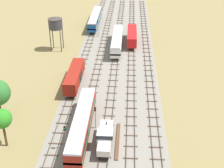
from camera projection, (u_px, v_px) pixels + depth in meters
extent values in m
plane|color=olive|center=(116.00, 55.00, 88.68)|extent=(480.00, 480.00, 0.00)
cube|color=gray|center=(116.00, 55.00, 88.68)|extent=(21.45, 176.00, 0.01)
cube|color=#47382D|center=(83.00, 52.00, 89.94)|extent=(0.07, 126.00, 0.15)
cube|color=#47382D|center=(88.00, 52.00, 89.87)|extent=(0.07, 126.00, 0.15)
cube|color=brown|center=(47.00, 168.00, 49.19)|extent=(2.40, 0.22, 0.14)
cube|color=brown|center=(51.00, 155.00, 51.82)|extent=(2.40, 0.22, 0.14)
cube|color=brown|center=(55.00, 144.00, 54.45)|extent=(2.40, 0.22, 0.14)
cube|color=brown|center=(59.00, 133.00, 57.08)|extent=(2.40, 0.22, 0.14)
cube|color=brown|center=(62.00, 123.00, 59.71)|extent=(2.40, 0.22, 0.14)
cube|color=brown|center=(65.00, 114.00, 62.34)|extent=(2.40, 0.22, 0.14)
cube|color=brown|center=(68.00, 106.00, 64.97)|extent=(2.40, 0.22, 0.14)
cube|color=brown|center=(70.00, 99.00, 67.61)|extent=(2.40, 0.22, 0.14)
cube|color=brown|center=(73.00, 92.00, 70.24)|extent=(2.40, 0.22, 0.14)
cube|color=brown|center=(75.00, 85.00, 72.87)|extent=(2.40, 0.22, 0.14)
cube|color=brown|center=(77.00, 80.00, 75.50)|extent=(2.40, 0.22, 0.14)
cube|color=brown|center=(79.00, 74.00, 78.13)|extent=(2.40, 0.22, 0.14)
cube|color=brown|center=(81.00, 69.00, 80.76)|extent=(2.40, 0.22, 0.14)
cube|color=brown|center=(82.00, 64.00, 83.40)|extent=(2.40, 0.22, 0.14)
cube|color=brown|center=(84.00, 59.00, 86.03)|extent=(2.40, 0.22, 0.14)
cube|color=brown|center=(85.00, 55.00, 88.66)|extent=(2.40, 0.22, 0.14)
cube|color=brown|center=(87.00, 51.00, 91.29)|extent=(2.40, 0.22, 0.14)
cube|color=brown|center=(88.00, 47.00, 93.92)|extent=(2.40, 0.22, 0.14)
cube|color=brown|center=(89.00, 43.00, 96.55)|extent=(2.40, 0.22, 0.14)
cube|color=brown|center=(90.00, 40.00, 99.18)|extent=(2.40, 0.22, 0.14)
cube|color=brown|center=(91.00, 37.00, 101.82)|extent=(2.40, 0.22, 0.14)
cube|color=brown|center=(92.00, 34.00, 104.45)|extent=(2.40, 0.22, 0.14)
cube|color=brown|center=(93.00, 31.00, 107.08)|extent=(2.40, 0.22, 0.14)
cube|color=brown|center=(94.00, 28.00, 109.71)|extent=(2.40, 0.22, 0.14)
cube|color=brown|center=(95.00, 25.00, 112.34)|extent=(2.40, 0.22, 0.14)
cube|color=brown|center=(96.00, 23.00, 114.97)|extent=(2.40, 0.22, 0.14)
cube|color=brown|center=(97.00, 20.00, 117.61)|extent=(2.40, 0.22, 0.14)
cube|color=brown|center=(98.00, 18.00, 120.24)|extent=(2.40, 0.22, 0.14)
cube|color=brown|center=(99.00, 16.00, 122.87)|extent=(2.40, 0.22, 0.14)
cube|color=brown|center=(99.00, 14.00, 125.50)|extent=(2.40, 0.22, 0.14)
cube|color=brown|center=(100.00, 11.00, 128.13)|extent=(2.40, 0.22, 0.14)
cube|color=brown|center=(101.00, 10.00, 130.76)|extent=(2.40, 0.22, 0.14)
cube|color=brown|center=(101.00, 8.00, 133.39)|extent=(2.40, 0.22, 0.14)
cube|color=brown|center=(102.00, 6.00, 136.03)|extent=(2.40, 0.22, 0.14)
cube|color=brown|center=(102.00, 4.00, 138.66)|extent=(2.40, 0.22, 0.14)
cube|color=brown|center=(103.00, 2.00, 141.29)|extent=(2.40, 0.22, 0.14)
cube|color=brown|center=(104.00, 1.00, 143.92)|extent=(2.40, 0.22, 0.14)
cube|color=#47382D|center=(99.00, 53.00, 89.72)|extent=(0.07, 126.00, 0.15)
cube|color=#47382D|center=(104.00, 53.00, 89.64)|extent=(0.07, 126.00, 0.15)
cube|color=brown|center=(78.00, 156.00, 51.59)|extent=(2.40, 0.22, 0.14)
cube|color=brown|center=(80.00, 144.00, 54.22)|extent=(2.40, 0.22, 0.14)
cube|color=brown|center=(83.00, 134.00, 56.86)|extent=(2.40, 0.22, 0.14)
cube|color=brown|center=(85.00, 124.00, 59.49)|extent=(2.40, 0.22, 0.14)
cube|color=brown|center=(87.00, 115.00, 62.12)|extent=(2.40, 0.22, 0.14)
cube|color=brown|center=(89.00, 107.00, 64.75)|extent=(2.40, 0.22, 0.14)
cube|color=brown|center=(91.00, 99.00, 67.38)|extent=(2.40, 0.22, 0.14)
cube|color=brown|center=(92.00, 92.00, 70.01)|extent=(2.40, 0.22, 0.14)
cube|color=brown|center=(94.00, 86.00, 72.64)|extent=(2.40, 0.22, 0.14)
cube|color=brown|center=(95.00, 80.00, 75.28)|extent=(2.40, 0.22, 0.14)
cube|color=brown|center=(96.00, 74.00, 77.91)|extent=(2.40, 0.22, 0.14)
cube|color=brown|center=(97.00, 69.00, 80.54)|extent=(2.40, 0.22, 0.14)
cube|color=brown|center=(99.00, 64.00, 83.17)|extent=(2.40, 0.22, 0.14)
cube|color=brown|center=(100.00, 60.00, 85.80)|extent=(2.40, 0.22, 0.14)
cube|color=brown|center=(101.00, 55.00, 88.43)|extent=(2.40, 0.22, 0.14)
cube|color=brown|center=(102.00, 51.00, 91.07)|extent=(2.40, 0.22, 0.14)
cube|color=brown|center=(102.00, 47.00, 93.70)|extent=(2.40, 0.22, 0.14)
cube|color=brown|center=(103.00, 44.00, 96.33)|extent=(2.40, 0.22, 0.14)
cube|color=brown|center=(104.00, 40.00, 98.96)|extent=(2.40, 0.22, 0.14)
cube|color=brown|center=(105.00, 37.00, 101.59)|extent=(2.40, 0.22, 0.14)
cube|color=brown|center=(105.00, 34.00, 104.22)|extent=(2.40, 0.22, 0.14)
cube|color=brown|center=(106.00, 31.00, 106.85)|extent=(2.40, 0.22, 0.14)
cube|color=brown|center=(107.00, 28.00, 109.49)|extent=(2.40, 0.22, 0.14)
cube|color=brown|center=(107.00, 25.00, 112.12)|extent=(2.40, 0.22, 0.14)
cube|color=brown|center=(108.00, 23.00, 114.75)|extent=(2.40, 0.22, 0.14)
cube|color=brown|center=(109.00, 20.00, 117.38)|extent=(2.40, 0.22, 0.14)
cube|color=brown|center=(109.00, 18.00, 120.01)|extent=(2.40, 0.22, 0.14)
cube|color=brown|center=(110.00, 16.00, 122.64)|extent=(2.40, 0.22, 0.14)
cube|color=brown|center=(110.00, 14.00, 125.28)|extent=(2.40, 0.22, 0.14)
cube|color=brown|center=(111.00, 12.00, 127.91)|extent=(2.40, 0.22, 0.14)
cube|color=brown|center=(111.00, 10.00, 130.54)|extent=(2.40, 0.22, 0.14)
cube|color=brown|center=(111.00, 8.00, 133.17)|extent=(2.40, 0.22, 0.14)
cube|color=brown|center=(112.00, 6.00, 135.80)|extent=(2.40, 0.22, 0.14)
cube|color=brown|center=(112.00, 4.00, 138.43)|extent=(2.40, 0.22, 0.14)
cube|color=brown|center=(113.00, 3.00, 141.06)|extent=(2.40, 0.22, 0.14)
cube|color=brown|center=(113.00, 1.00, 143.70)|extent=(2.40, 0.22, 0.14)
cube|color=#47382D|center=(114.00, 53.00, 89.49)|extent=(0.07, 126.00, 0.15)
cube|color=#47382D|center=(119.00, 53.00, 89.42)|extent=(0.07, 126.00, 0.15)
cube|color=brown|center=(104.00, 157.00, 51.37)|extent=(2.40, 0.22, 0.14)
cube|color=brown|center=(105.00, 145.00, 54.00)|extent=(2.40, 0.22, 0.14)
cube|color=brown|center=(107.00, 135.00, 56.63)|extent=(2.40, 0.22, 0.14)
cube|color=brown|center=(108.00, 125.00, 59.26)|extent=(2.40, 0.22, 0.14)
cube|color=brown|center=(109.00, 116.00, 61.89)|extent=(2.40, 0.22, 0.14)
cube|color=brown|center=(110.00, 108.00, 64.53)|extent=(2.40, 0.22, 0.14)
cube|color=brown|center=(111.00, 100.00, 67.16)|extent=(2.40, 0.22, 0.14)
cube|color=brown|center=(112.00, 93.00, 69.79)|extent=(2.40, 0.22, 0.14)
cube|color=brown|center=(112.00, 87.00, 72.42)|extent=(2.40, 0.22, 0.14)
cube|color=brown|center=(113.00, 80.00, 75.05)|extent=(2.40, 0.22, 0.14)
cube|color=brown|center=(114.00, 75.00, 77.68)|extent=(2.40, 0.22, 0.14)
cube|color=brown|center=(114.00, 70.00, 80.32)|extent=(2.40, 0.22, 0.14)
cube|color=brown|center=(115.00, 65.00, 82.95)|extent=(2.40, 0.22, 0.14)
cube|color=brown|center=(116.00, 60.00, 85.58)|extent=(2.40, 0.22, 0.14)
cube|color=brown|center=(116.00, 56.00, 88.21)|extent=(2.40, 0.22, 0.14)
cube|color=brown|center=(117.00, 52.00, 90.84)|extent=(2.40, 0.22, 0.14)
cube|color=brown|center=(117.00, 48.00, 93.47)|extent=(2.40, 0.22, 0.14)
cube|color=brown|center=(117.00, 44.00, 96.10)|extent=(2.40, 0.22, 0.14)
cube|color=brown|center=(118.00, 41.00, 98.74)|extent=(2.40, 0.22, 0.14)
cube|color=brown|center=(118.00, 37.00, 101.37)|extent=(2.40, 0.22, 0.14)
cube|color=brown|center=(119.00, 34.00, 104.00)|extent=(2.40, 0.22, 0.14)
cube|color=brown|center=(119.00, 31.00, 106.63)|extent=(2.40, 0.22, 0.14)
cube|color=brown|center=(119.00, 28.00, 109.26)|extent=(2.40, 0.22, 0.14)
cube|color=brown|center=(120.00, 26.00, 111.89)|extent=(2.40, 0.22, 0.14)
cube|color=brown|center=(120.00, 23.00, 114.52)|extent=(2.40, 0.22, 0.14)
cube|color=brown|center=(120.00, 21.00, 117.16)|extent=(2.40, 0.22, 0.14)
cube|color=brown|center=(120.00, 18.00, 119.79)|extent=(2.40, 0.22, 0.14)
cube|color=brown|center=(121.00, 16.00, 122.42)|extent=(2.40, 0.22, 0.14)
cube|color=brown|center=(121.00, 14.00, 125.05)|extent=(2.40, 0.22, 0.14)
cube|color=brown|center=(121.00, 12.00, 127.68)|extent=(2.40, 0.22, 0.14)
cube|color=brown|center=(121.00, 10.00, 130.31)|extent=(2.40, 0.22, 0.14)
cube|color=brown|center=(122.00, 8.00, 132.95)|extent=(2.40, 0.22, 0.14)
cube|color=brown|center=(122.00, 6.00, 135.58)|extent=(2.40, 0.22, 0.14)
cube|color=brown|center=(122.00, 4.00, 138.21)|extent=(2.40, 0.22, 0.14)
cube|color=brown|center=(122.00, 3.00, 140.84)|extent=(2.40, 0.22, 0.14)
cube|color=brown|center=(123.00, 1.00, 143.47)|extent=(2.40, 0.22, 0.14)
cube|color=#47382D|center=(129.00, 53.00, 89.27)|extent=(0.07, 126.00, 0.15)
cube|color=#47382D|center=(134.00, 54.00, 89.20)|extent=(0.07, 126.00, 0.15)
cube|color=brown|center=(131.00, 158.00, 51.14)|extent=(2.40, 0.22, 0.14)
cube|color=brown|center=(131.00, 146.00, 53.78)|extent=(2.40, 0.22, 0.14)
cube|color=brown|center=(131.00, 136.00, 56.41)|extent=(2.40, 0.22, 0.14)
cube|color=brown|center=(131.00, 126.00, 59.04)|extent=(2.40, 0.22, 0.14)
cube|color=brown|center=(131.00, 117.00, 61.67)|extent=(2.40, 0.22, 0.14)
cube|color=brown|center=(131.00, 108.00, 64.30)|extent=(2.40, 0.22, 0.14)
cube|color=brown|center=(131.00, 101.00, 66.93)|extent=(2.40, 0.22, 0.14)
cube|color=brown|center=(131.00, 94.00, 69.56)|extent=(2.40, 0.22, 0.14)
cube|color=brown|center=(131.00, 87.00, 72.20)|extent=(2.40, 0.22, 0.14)
cube|color=brown|center=(131.00, 81.00, 74.83)|extent=(2.40, 0.22, 0.14)
cube|color=brown|center=(131.00, 75.00, 77.46)|extent=(2.40, 0.22, 0.14)
cube|color=brown|center=(131.00, 70.00, 80.09)|extent=(2.40, 0.22, 0.14)
cube|color=brown|center=(131.00, 65.00, 82.72)|extent=(2.40, 0.22, 0.14)
cube|color=brown|center=(131.00, 60.00, 85.35)|extent=(2.40, 0.22, 0.14)
cube|color=brown|center=(132.00, 56.00, 87.99)|extent=(2.40, 0.22, 0.14)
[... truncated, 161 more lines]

